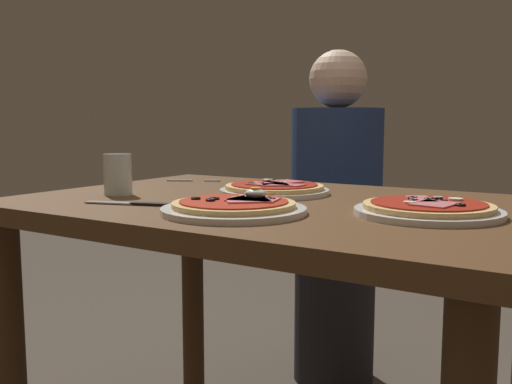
{
  "coord_description": "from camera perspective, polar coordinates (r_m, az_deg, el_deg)",
  "views": [
    {
      "loc": [
        0.65,
        -1.09,
        0.94
      ],
      "look_at": [
        0.02,
        -0.1,
        0.79
      ],
      "focal_mm": 40.39,
      "sensor_mm": 36.0,
      "label": 1
    }
  ],
  "objects": [
    {
      "name": "dining_table",
      "position": [
        1.31,
        1.64,
        -6.41
      ],
      "size": [
        1.12,
        0.79,
        0.76
      ],
      "color": "brown",
      "rests_on": "ground"
    },
    {
      "name": "water_glass_near",
      "position": [
        1.41,
        -13.52,
        1.42
      ],
      "size": [
        0.07,
        0.07,
        0.1
      ],
      "color": "silver",
      "rests_on": "dining_table"
    },
    {
      "name": "pizza_foreground",
      "position": [
        1.1,
        -2.13,
        -1.49
      ],
      "size": [
        0.28,
        0.28,
        0.05
      ],
      "color": "white",
      "rests_on": "dining_table"
    },
    {
      "name": "pizza_across_left",
      "position": [
        1.39,
        1.83,
        0.3
      ],
      "size": [
        0.27,
        0.27,
        0.03
      ],
      "color": "white",
      "rests_on": "dining_table"
    },
    {
      "name": "pizza_across_right",
      "position": [
        1.12,
        16.67,
        -1.63
      ],
      "size": [
        0.27,
        0.27,
        0.03
      ],
      "color": "white",
      "rests_on": "dining_table"
    },
    {
      "name": "diner_person",
      "position": [
        2.07,
        7.89,
        -3.48
      ],
      "size": [
        0.32,
        0.32,
        1.18
      ],
      "rotation": [
        0.0,
        0.0,
        3.14
      ],
      "color": "black",
      "rests_on": "ground"
    },
    {
      "name": "fork",
      "position": [
        1.7,
        -6.64,
        1.14
      ],
      "size": [
        0.15,
        0.08,
        0.0
      ],
      "color": "silver",
      "rests_on": "dining_table"
    },
    {
      "name": "knife",
      "position": [
        1.24,
        -11.98,
        -1.13
      ],
      "size": [
        0.19,
        0.08,
        0.01
      ],
      "color": "silver",
      "rests_on": "dining_table"
    }
  ]
}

